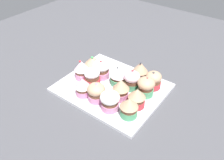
% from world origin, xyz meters
% --- Properties ---
extents(ground_plane, '(1.80, 1.80, 0.03)m').
position_xyz_m(ground_plane, '(0.00, 0.00, -0.01)').
color(ground_plane, '#4C4C51').
extents(baking_tray, '(0.31, 0.37, 0.01)m').
position_xyz_m(baking_tray, '(0.00, 0.00, 0.01)').
color(baking_tray, silver).
rests_on(baking_tray, ground_plane).
extents(cupcake_0, '(0.06, 0.06, 0.07)m').
position_xyz_m(cupcake_0, '(-0.09, -0.13, 0.05)').
color(cupcake_0, '#4C9E6B').
rests_on(cupcake_0, baking_tray).
extents(cupcake_1, '(0.06, 0.06, 0.07)m').
position_xyz_m(cupcake_1, '(-0.03, -0.13, 0.05)').
color(cupcake_1, '#D1333D').
rests_on(cupcake_1, baking_tray).
extents(cupcake_2, '(0.06, 0.06, 0.07)m').
position_xyz_m(cupcake_2, '(0.03, -0.12, 0.05)').
color(cupcake_2, '#4C9E6B').
rests_on(cupcake_2, baking_tray).
extents(cupcake_3, '(0.06, 0.06, 0.07)m').
position_xyz_m(cupcake_3, '(0.09, -0.12, 0.05)').
color(cupcake_3, '#D1333D').
rests_on(cupcake_3, baking_tray).
extents(cupcake_4, '(0.07, 0.07, 0.07)m').
position_xyz_m(cupcake_4, '(-0.10, -0.06, 0.05)').
color(cupcake_4, pink).
rests_on(cupcake_4, baking_tray).
extents(cupcake_5, '(0.06, 0.06, 0.08)m').
position_xyz_m(cupcake_5, '(-0.03, -0.06, 0.05)').
color(cupcake_5, pink).
rests_on(cupcake_5, baking_tray).
extents(cupcake_6, '(0.06, 0.06, 0.07)m').
position_xyz_m(cupcake_6, '(0.04, -0.06, 0.05)').
color(cupcake_6, '#4C9E6B').
rests_on(cupcake_6, baking_tray).
extents(cupcake_7, '(0.06, 0.06, 0.08)m').
position_xyz_m(cupcake_7, '(0.09, -0.06, 0.05)').
color(cupcake_7, '#4C9E6B').
rests_on(cupcake_7, baking_tray).
extents(cupcake_8, '(0.06, 0.06, 0.07)m').
position_xyz_m(cupcake_8, '(-0.09, 0.00, 0.05)').
color(cupcake_8, pink).
rests_on(cupcake_8, baking_tray).
extents(cupcake_9, '(0.06, 0.06, 0.07)m').
position_xyz_m(cupcake_9, '(0.03, -0.01, 0.05)').
color(cupcake_9, '#4C9E6B').
rests_on(cupcake_9, baking_tray).
extents(cupcake_10, '(0.06, 0.06, 0.07)m').
position_xyz_m(cupcake_10, '(-0.10, 0.05, 0.05)').
color(cupcake_10, pink).
rests_on(cupcake_10, baking_tray).
extents(cupcake_11, '(0.06, 0.06, 0.07)m').
position_xyz_m(cupcake_11, '(-0.03, 0.07, 0.05)').
color(cupcake_11, '#D1333D').
rests_on(cupcake_11, baking_tray).
extents(cupcake_12, '(0.07, 0.07, 0.08)m').
position_xyz_m(cupcake_12, '(0.02, 0.07, 0.05)').
color(cupcake_12, pink).
rests_on(cupcake_12, baking_tray).
extents(cupcake_13, '(0.06, 0.06, 0.08)m').
position_xyz_m(cupcake_13, '(-0.03, 0.12, 0.05)').
color(cupcake_13, pink).
rests_on(cupcake_13, baking_tray).
extents(cupcake_14, '(0.06, 0.06, 0.07)m').
position_xyz_m(cupcake_14, '(0.04, 0.12, 0.05)').
color(cupcake_14, '#D1333D').
rests_on(cupcake_14, baking_tray).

